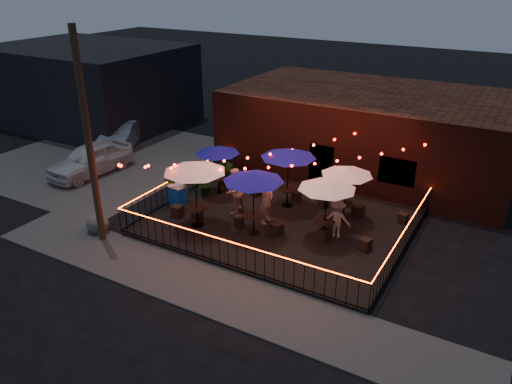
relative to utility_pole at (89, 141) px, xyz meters
The scene contains 39 objects.
ground 7.21m from the utility_pole, 25.71° to the left, with size 110.00×110.00×0.00m, color black.
patio 8.11m from the utility_pole, 40.43° to the left, with size 10.00×8.00×0.15m, color black.
sidewalk 6.74m from the utility_pole, ahead, with size 18.00×2.50×0.05m, color #43413E.
parking_lot 10.15m from the utility_pole, 135.00° to the left, with size 11.00×12.00×0.02m, color #43413E.
brick_building 14.27m from the utility_pole, 63.05° to the left, with size 14.00×8.00×4.00m.
background_building 17.19m from the utility_pole, 137.37° to the left, with size 12.00×9.00×5.00m, color black.
utility_pole is the anchor object (origin of this frame).
fence_front 6.38m from the utility_pole, ahead, with size 10.00×0.04×1.04m.
fence_left 5.70m from the utility_pole, 85.03° to the left, with size 0.04×8.00×1.04m.
fence_right 11.85m from the utility_pole, 23.86° to the left, with size 0.04×8.00×1.04m.
festoon_lights 6.32m from the utility_pole, 44.40° to the left, with size 10.02×8.72×1.32m.
cafe_table_0 3.95m from the utility_pole, 43.84° to the left, with size 2.92×2.92×2.71m.
cafe_table_1 6.19m from the utility_pole, 74.30° to the left, with size 2.61×2.61×2.23m.
cafe_table_2 6.04m from the utility_pole, 32.48° to the left, with size 3.07×3.07×2.57m.
cafe_table_3 7.92m from the utility_pole, 50.33° to the left, with size 3.00×3.00×2.61m.
cafe_table_4 8.71m from the utility_pole, 29.00° to the left, with size 2.49×2.49×2.41m.
cafe_table_5 9.81m from the utility_pole, 38.43° to the left, with size 2.25×2.25×2.30m.
bistro_chair_0 4.79m from the utility_pole, 61.95° to the left, with size 0.40×0.40×0.48m, color black.
bistro_chair_1 5.21m from the utility_pole, 48.45° to the left, with size 0.37×0.37×0.44m, color black.
bistro_chair_2 7.20m from the utility_pole, 74.20° to the left, with size 0.42×0.42×0.50m, color black.
bistro_chair_3 7.92m from the utility_pole, 62.27° to the left, with size 0.39×0.39×0.46m, color black.
bistro_chair_4 6.45m from the utility_pole, 39.44° to the left, with size 0.35×0.35×0.41m, color black.
bistro_chair_5 7.66m from the utility_pole, 31.29° to the left, with size 0.39×0.39×0.46m, color black.
bistro_chair_6 9.14m from the utility_pole, 52.63° to the left, with size 0.34×0.34×0.40m, color black.
bistro_chair_7 9.91m from the utility_pole, 46.16° to the left, with size 0.37×0.37×0.44m, color black.
bistro_chair_8 9.27m from the utility_pole, 28.02° to the left, with size 0.37×0.37×0.44m, color black.
bistro_chair_9 10.62m from the utility_pole, 23.97° to the left, with size 0.39×0.39×0.46m, color black.
bistro_chair_10 10.94m from the utility_pole, 39.25° to the left, with size 0.40×0.40×0.48m, color black.
bistro_chair_11 12.50m from the utility_pole, 35.20° to the left, with size 0.34×0.34×0.41m, color black.
patron_a 7.07m from the utility_pole, 40.31° to the left, with size 0.72×0.47×1.96m, color beige.
patron_b 6.15m from the utility_pole, 52.13° to the left, with size 0.96×0.75×1.97m, color tan.
patron_c 9.54m from the utility_pole, 29.51° to the left, with size 1.01×0.58×1.56m, color tan.
potted_shrub_a 5.07m from the utility_pole, 78.43° to the left, with size 1.28×1.11×1.43m, color #1A4111.
potted_shrub_b 6.17m from the utility_pole, 74.71° to the left, with size 0.66×0.53×1.20m, color #173D0D.
potted_shrub_c 8.11m from the utility_pole, 83.87° to the left, with size 0.83×0.83×1.48m, color #123A0D.
cooler 5.00m from the utility_pole, 75.94° to the left, with size 0.80×0.63×0.96m.
boulder 3.70m from the utility_pole, 149.67° to the left, with size 0.93×0.79×0.73m, color #474842.
car_white 7.87m from the utility_pole, 139.47° to the left, with size 1.85×4.60×1.57m, color white.
car_silver 11.31m from the utility_pole, 129.63° to the left, with size 1.65×4.72×1.55m, color gray.
Camera 1 is at (8.12, -14.26, 9.66)m, focal length 35.00 mm.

